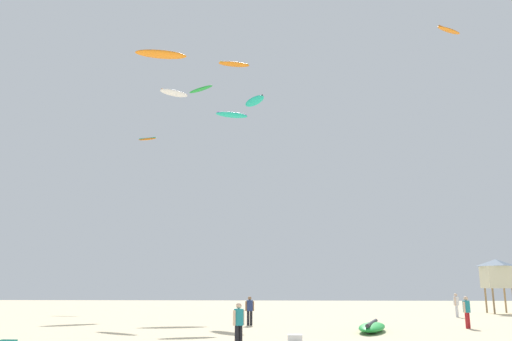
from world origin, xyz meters
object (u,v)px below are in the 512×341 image
(kite_aloft_8, at_px, (232,115))
(person_left, at_px, (467,310))
(kite_aloft_1, at_px, (254,101))
(kite_aloft_0, at_px, (174,93))
(lifeguard_tower, at_px, (497,273))
(person_foreground, at_px, (239,321))
(kite_aloft_5, at_px, (147,139))
(kite_aloft_2, at_px, (449,30))
(kite_grounded_near, at_px, (372,327))
(person_midground, at_px, (456,303))
(person_right, at_px, (250,308))
(kite_aloft_6, at_px, (201,89))
(gear_bag, at_px, (295,339))
(kite_aloft_4, at_px, (234,64))
(kite_aloft_3, at_px, (161,54))

(kite_aloft_8, bearing_deg, person_left, -35.28)
(kite_aloft_1, bearing_deg, kite_aloft_0, 137.11)
(kite_aloft_0, bearing_deg, lifeguard_tower, -17.10)
(person_foreground, bearing_deg, kite_aloft_5, 155.45)
(kite_aloft_1, height_order, kite_aloft_2, kite_aloft_2)
(person_foreground, distance_m, kite_grounded_near, 8.66)
(person_foreground, relative_size, person_midground, 0.97)
(person_right, distance_m, kite_aloft_0, 31.68)
(kite_aloft_5, bearing_deg, person_left, -47.98)
(person_midground, bearing_deg, kite_aloft_6, -163.85)
(kite_aloft_5, bearing_deg, gear_bag, -65.61)
(kite_aloft_0, bearing_deg, kite_aloft_8, -61.12)
(person_midground, distance_m, kite_aloft_6, 27.52)
(lifeguard_tower, distance_m, kite_aloft_2, 21.31)
(person_midground, relative_size, kite_aloft_8, 0.62)
(person_midground, xyz_separation_m, kite_aloft_4, (-17.20, 17.32, 25.90))
(kite_aloft_0, xyz_separation_m, kite_aloft_5, (-3.77, 4.13, -3.82))
(kite_aloft_8, bearing_deg, gear_bag, -75.69)
(person_foreground, relative_size, kite_aloft_3, 0.36)
(person_right, bearing_deg, kite_aloft_4, -12.61)
(kite_aloft_4, xyz_separation_m, kite_aloft_5, (-9.79, 0.54, -8.59))
(person_midground, bearing_deg, person_foreground, -91.79)
(person_left, distance_m, person_right, 11.32)
(person_right, distance_m, kite_aloft_8, 16.05)
(person_foreground, height_order, kite_aloft_3, kite_aloft_3)
(kite_aloft_2, bearing_deg, person_right, -141.42)
(lifeguard_tower, relative_size, kite_aloft_1, 1.46)
(person_left, relative_size, person_right, 1.03)
(lifeguard_tower, relative_size, kite_aloft_8, 1.61)
(kite_aloft_6, bearing_deg, lifeguard_tower, -3.56)
(person_foreground, height_order, person_left, person_left)
(person_midground, bearing_deg, kite_aloft_2, 95.86)
(person_foreground, distance_m, kite_aloft_8, 22.78)
(person_right, relative_size, gear_bag, 2.77)
(person_left, relative_size, kite_aloft_1, 0.56)
(person_left, bearing_deg, kite_aloft_6, 4.29)
(kite_aloft_3, bearing_deg, lifeguard_tower, 7.68)
(kite_aloft_8, bearing_deg, kite_aloft_5, 122.43)
(gear_bag, bearing_deg, kite_aloft_4, 99.69)
(person_foreground, distance_m, gear_bag, 2.65)
(kite_aloft_3, distance_m, kite_aloft_5, 17.40)
(kite_aloft_4, bearing_deg, lifeguard_tower, -28.94)
(person_right, xyz_separation_m, kite_aloft_3, (-7.95, 9.33, 19.73))
(person_right, xyz_separation_m, kite_aloft_4, (-3.48, 25.17, 25.92))
(kite_grounded_near, xyz_separation_m, kite_aloft_2, (10.82, 17.12, 24.05))
(kite_aloft_1, distance_m, kite_aloft_3, 8.86)
(person_left, bearing_deg, person_foreground, 86.19)
(kite_aloft_2, relative_size, kite_aloft_5, 1.19)
(gear_bag, bearing_deg, kite_aloft_6, 108.57)
(kite_aloft_4, bearing_deg, kite_aloft_1, -75.91)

